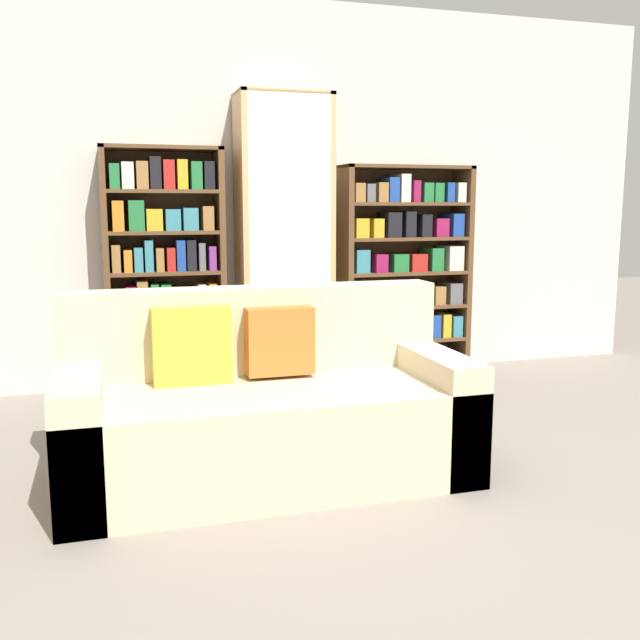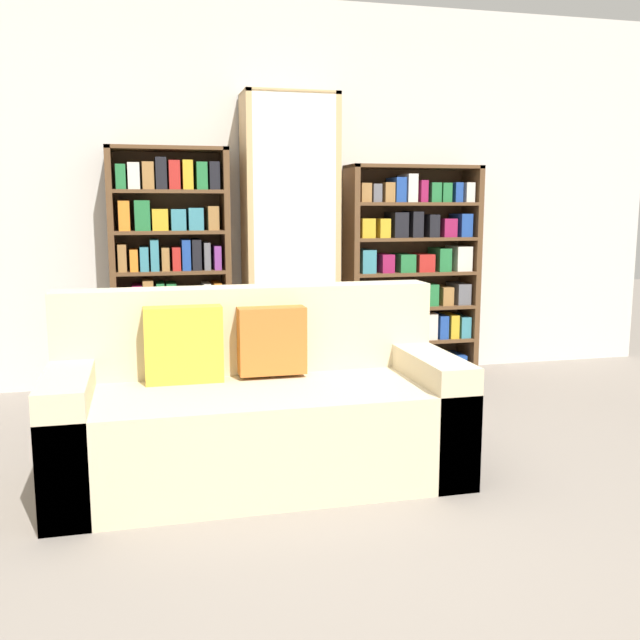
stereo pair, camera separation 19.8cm
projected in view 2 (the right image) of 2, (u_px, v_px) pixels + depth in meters
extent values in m
plane|color=gray|center=(378.00, 521.00, 2.91)|extent=(16.00, 16.00, 0.00)
cube|color=beige|center=(268.00, 194.00, 5.14)|extent=(6.18, 0.06, 2.70)
cube|color=beige|center=(259.00, 432.00, 3.33)|extent=(1.86, 0.82, 0.45)
cube|color=beige|center=(248.00, 329.00, 3.56)|extent=(1.86, 0.20, 0.43)
cube|color=beige|center=(71.00, 433.00, 3.12)|extent=(0.20, 0.82, 0.57)
cube|color=beige|center=(425.00, 408.00, 3.52)|extent=(0.20, 0.82, 0.57)
cube|color=gold|center=(184.00, 345.00, 3.33)|extent=(0.36, 0.12, 0.36)
cube|color=#B76628|center=(272.00, 341.00, 3.43)|extent=(0.32, 0.12, 0.32)
cube|color=brown|center=(113.00, 273.00, 4.76)|extent=(0.04, 0.32, 1.65)
cube|color=brown|center=(226.00, 270.00, 4.94)|extent=(0.04, 0.32, 1.65)
cube|color=brown|center=(167.00, 149.00, 4.72)|extent=(0.79, 0.32, 0.02)
cube|color=brown|center=(175.00, 388.00, 4.98)|extent=(0.79, 0.32, 0.02)
cube|color=brown|center=(170.00, 269.00, 5.00)|extent=(0.79, 0.01, 1.65)
cube|color=brown|center=(173.00, 348.00, 4.93)|extent=(0.71, 0.32, 0.02)
cube|color=brown|center=(172.00, 310.00, 4.89)|extent=(0.71, 0.32, 0.02)
cube|color=brown|center=(171.00, 271.00, 4.85)|extent=(0.71, 0.32, 0.02)
cube|color=brown|center=(169.00, 232.00, 4.81)|extent=(0.71, 0.32, 0.02)
cube|color=brown|center=(168.00, 192.00, 4.76)|extent=(0.71, 0.32, 0.02)
cube|color=#8E1947|center=(128.00, 374.00, 4.88)|extent=(0.06, 0.24, 0.21)
cube|color=teal|center=(138.00, 375.00, 4.90)|extent=(0.06, 0.24, 0.19)
cube|color=#7A3384|center=(149.00, 374.00, 4.91)|extent=(0.05, 0.24, 0.19)
cube|color=orange|center=(159.00, 374.00, 4.93)|extent=(0.05, 0.24, 0.18)
cube|color=#7A3384|center=(169.00, 376.00, 4.95)|extent=(0.05, 0.24, 0.14)
cube|color=teal|center=(179.00, 373.00, 4.96)|extent=(0.05, 0.24, 0.18)
cube|color=#7A3384|center=(189.00, 373.00, 4.98)|extent=(0.06, 0.24, 0.18)
cube|color=teal|center=(200.00, 375.00, 5.00)|extent=(0.04, 0.24, 0.14)
cube|color=#1E4293|center=(209.00, 373.00, 5.01)|extent=(0.06, 0.24, 0.16)
cube|color=teal|center=(219.00, 371.00, 5.03)|extent=(0.06, 0.24, 0.18)
cube|color=#237038|center=(132.00, 334.00, 4.84)|extent=(0.11, 0.24, 0.21)
cube|color=#1E4293|center=(152.00, 336.00, 4.88)|extent=(0.10, 0.24, 0.16)
cube|color=#1E4293|center=(173.00, 334.00, 4.91)|extent=(0.09, 0.24, 0.18)
cube|color=#AD231E|center=(194.00, 335.00, 4.94)|extent=(0.11, 0.24, 0.16)
cube|color=#8E1947|center=(213.00, 331.00, 4.97)|extent=(0.12, 0.24, 0.20)
cube|color=#7A3384|center=(125.00, 300.00, 4.80)|extent=(0.05, 0.24, 0.14)
cube|color=#8E1947|center=(137.00, 297.00, 4.81)|extent=(0.06, 0.24, 0.17)
cube|color=olive|center=(148.00, 294.00, 4.83)|extent=(0.07, 0.24, 0.21)
cube|color=#237038|center=(160.00, 296.00, 4.85)|extent=(0.05, 0.24, 0.18)
cube|color=#237038|center=(171.00, 296.00, 4.87)|extent=(0.07, 0.24, 0.18)
cube|color=olive|center=(183.00, 297.00, 4.89)|extent=(0.05, 0.24, 0.15)
cube|color=#1E4293|center=(194.00, 298.00, 4.91)|extent=(0.05, 0.24, 0.14)
cube|color=beige|center=(206.00, 295.00, 4.92)|extent=(0.05, 0.24, 0.17)
cube|color=orange|center=(217.00, 295.00, 4.94)|extent=(0.05, 0.24, 0.18)
cube|color=olive|center=(123.00, 257.00, 4.75)|extent=(0.05, 0.24, 0.18)
cube|color=orange|center=(134.00, 260.00, 4.77)|extent=(0.05, 0.24, 0.14)
cube|color=teal|center=(144.00, 258.00, 4.78)|extent=(0.06, 0.24, 0.16)
cube|color=teal|center=(154.00, 255.00, 4.80)|extent=(0.05, 0.24, 0.21)
cube|color=olive|center=(165.00, 259.00, 4.82)|extent=(0.05, 0.24, 0.15)
cube|color=#AD231E|center=(176.00, 258.00, 4.83)|extent=(0.05, 0.24, 0.16)
cube|color=#1E4293|center=(185.00, 254.00, 4.85)|extent=(0.06, 0.24, 0.21)
cube|color=black|center=(196.00, 254.00, 4.86)|extent=(0.06, 0.24, 0.21)
cube|color=#5B5B60|center=(206.00, 256.00, 4.88)|extent=(0.04, 0.24, 0.18)
cube|color=#7A3384|center=(216.00, 257.00, 4.90)|extent=(0.05, 0.24, 0.16)
cube|color=orange|center=(124.00, 216.00, 4.71)|extent=(0.07, 0.24, 0.19)
cube|color=#237038|center=(142.00, 215.00, 4.74)|extent=(0.10, 0.24, 0.20)
cube|color=gold|center=(160.00, 220.00, 4.77)|extent=(0.10, 0.24, 0.14)
cube|color=teal|center=(178.00, 220.00, 4.80)|extent=(0.10, 0.24, 0.14)
cube|color=teal|center=(195.00, 219.00, 4.82)|extent=(0.10, 0.24, 0.15)
cube|color=olive|center=(212.00, 218.00, 4.85)|extent=(0.07, 0.24, 0.16)
cube|color=#237038|center=(121.00, 177.00, 4.67)|extent=(0.06, 0.24, 0.16)
cube|color=beige|center=(134.00, 176.00, 4.69)|extent=(0.08, 0.24, 0.17)
cube|color=olive|center=(148.00, 176.00, 4.71)|extent=(0.07, 0.24, 0.18)
cube|color=black|center=(161.00, 174.00, 4.73)|extent=(0.07, 0.24, 0.21)
cube|color=#AD231E|center=(174.00, 175.00, 4.75)|extent=(0.07, 0.24, 0.19)
cube|color=gold|center=(187.00, 175.00, 4.77)|extent=(0.07, 0.24, 0.19)
cube|color=#237038|center=(201.00, 176.00, 4.79)|extent=(0.07, 0.24, 0.18)
cube|color=black|center=(213.00, 176.00, 4.81)|extent=(0.07, 0.24, 0.18)
cube|color=tan|center=(247.00, 243.00, 4.93)|extent=(0.04, 0.36, 2.03)
cube|color=tan|center=(332.00, 242.00, 5.07)|extent=(0.04, 0.36, 2.03)
cube|color=tan|center=(289.00, 95.00, 4.84)|extent=(0.65, 0.36, 0.02)
cube|color=tan|center=(291.00, 381.00, 5.16)|extent=(0.65, 0.36, 0.02)
cube|color=tan|center=(285.00, 241.00, 5.16)|extent=(0.65, 0.01, 2.03)
cube|color=silver|center=(295.00, 244.00, 4.83)|extent=(0.57, 0.01, 2.00)
cube|color=tan|center=(291.00, 335.00, 5.10)|extent=(0.57, 0.32, 0.02)
cube|color=tan|center=(290.00, 289.00, 5.05)|extent=(0.57, 0.32, 0.02)
cube|color=tan|center=(290.00, 243.00, 5.00)|extent=(0.57, 0.32, 0.02)
cube|color=tan|center=(290.00, 195.00, 4.94)|extent=(0.57, 0.32, 0.02)
cube|color=tan|center=(289.00, 146.00, 4.89)|extent=(0.57, 0.32, 0.02)
cylinder|color=silver|center=(261.00, 376.00, 5.09)|extent=(0.01, 0.01, 0.08)
cone|color=silver|center=(261.00, 363.00, 5.08)|extent=(0.06, 0.06, 0.10)
cylinder|color=silver|center=(273.00, 374.00, 5.13)|extent=(0.01, 0.01, 0.08)
cone|color=silver|center=(272.00, 362.00, 5.12)|extent=(0.06, 0.06, 0.10)
cylinder|color=silver|center=(285.00, 375.00, 5.12)|extent=(0.01, 0.01, 0.08)
cone|color=silver|center=(285.00, 362.00, 5.11)|extent=(0.06, 0.06, 0.10)
cylinder|color=silver|center=(296.00, 373.00, 5.17)|extent=(0.01, 0.01, 0.08)
cone|color=silver|center=(296.00, 361.00, 5.16)|extent=(0.06, 0.06, 0.10)
cylinder|color=silver|center=(309.00, 373.00, 5.17)|extent=(0.01, 0.01, 0.08)
cone|color=silver|center=(309.00, 361.00, 5.16)|extent=(0.06, 0.06, 0.10)
cylinder|color=silver|center=(320.00, 372.00, 5.20)|extent=(0.01, 0.01, 0.08)
cone|color=silver|center=(320.00, 360.00, 5.18)|extent=(0.06, 0.06, 0.10)
cylinder|color=silver|center=(262.00, 329.00, 5.04)|extent=(0.01, 0.01, 0.08)
cone|color=silver|center=(262.00, 317.00, 5.02)|extent=(0.07, 0.07, 0.10)
cylinder|color=silver|center=(276.00, 328.00, 5.07)|extent=(0.01, 0.01, 0.08)
cone|color=silver|center=(276.00, 316.00, 5.05)|extent=(0.07, 0.07, 0.10)
cylinder|color=silver|center=(291.00, 328.00, 5.09)|extent=(0.01, 0.01, 0.08)
cone|color=silver|center=(291.00, 315.00, 5.08)|extent=(0.07, 0.07, 0.10)
cylinder|color=silver|center=(304.00, 327.00, 5.14)|extent=(0.01, 0.01, 0.08)
cone|color=silver|center=(304.00, 314.00, 5.12)|extent=(0.07, 0.07, 0.10)
cylinder|color=silver|center=(319.00, 327.00, 5.14)|extent=(0.01, 0.01, 0.08)
cone|color=silver|center=(319.00, 314.00, 5.13)|extent=(0.07, 0.07, 0.10)
cylinder|color=silver|center=(261.00, 283.00, 5.00)|extent=(0.01, 0.01, 0.07)
cone|color=silver|center=(261.00, 271.00, 4.99)|extent=(0.07, 0.07, 0.09)
cylinder|color=silver|center=(276.00, 283.00, 5.01)|extent=(0.01, 0.01, 0.07)
cone|color=silver|center=(276.00, 271.00, 4.99)|extent=(0.07, 0.07, 0.09)
cylinder|color=silver|center=(290.00, 282.00, 5.04)|extent=(0.01, 0.01, 0.07)
cone|color=silver|center=(290.00, 271.00, 5.03)|extent=(0.07, 0.07, 0.09)
cylinder|color=silver|center=(305.00, 282.00, 5.06)|extent=(0.01, 0.01, 0.07)
cone|color=silver|center=(305.00, 271.00, 5.05)|extent=(0.07, 0.07, 0.09)
cylinder|color=silver|center=(319.00, 281.00, 5.10)|extent=(0.01, 0.01, 0.07)
cone|color=silver|center=(319.00, 270.00, 5.09)|extent=(0.07, 0.07, 0.09)
cylinder|color=silver|center=(259.00, 236.00, 4.94)|extent=(0.01, 0.01, 0.07)
cone|color=silver|center=(259.00, 224.00, 4.92)|extent=(0.06, 0.06, 0.09)
cylinder|color=silver|center=(272.00, 236.00, 4.94)|extent=(0.01, 0.01, 0.07)
cone|color=silver|center=(272.00, 224.00, 4.93)|extent=(0.06, 0.06, 0.09)
cylinder|color=silver|center=(284.00, 236.00, 4.96)|extent=(0.01, 0.01, 0.07)
cone|color=silver|center=(284.00, 224.00, 4.95)|extent=(0.06, 0.06, 0.09)
cylinder|color=silver|center=(296.00, 235.00, 5.00)|extent=(0.01, 0.01, 0.07)
cone|color=silver|center=(296.00, 224.00, 4.98)|extent=(0.06, 0.06, 0.09)
cylinder|color=silver|center=(308.00, 235.00, 5.03)|extent=(0.01, 0.01, 0.07)
cone|color=silver|center=(308.00, 224.00, 5.02)|extent=(0.06, 0.06, 0.09)
cylinder|color=silver|center=(321.00, 235.00, 5.03)|extent=(0.01, 0.01, 0.07)
cone|color=silver|center=(321.00, 223.00, 5.02)|extent=(0.06, 0.06, 0.09)
cylinder|color=silver|center=(260.00, 187.00, 4.89)|extent=(0.01, 0.01, 0.08)
cone|color=silver|center=(259.00, 174.00, 4.87)|extent=(0.07, 0.07, 0.10)
cylinder|color=silver|center=(275.00, 187.00, 4.92)|extent=(0.01, 0.01, 0.08)
cone|color=silver|center=(274.00, 174.00, 4.91)|extent=(0.07, 0.07, 0.10)
cylinder|color=silver|center=(289.00, 187.00, 4.95)|extent=(0.01, 0.01, 0.08)
cone|color=silver|center=(289.00, 174.00, 4.93)|extent=(0.07, 0.07, 0.10)
cylinder|color=silver|center=(305.00, 187.00, 4.95)|extent=(0.01, 0.01, 0.08)
cone|color=silver|center=(305.00, 174.00, 4.93)|extent=(0.07, 0.07, 0.10)
cylinder|color=silver|center=(319.00, 187.00, 4.98)|extent=(0.01, 0.01, 0.08)
cone|color=silver|center=(319.00, 174.00, 4.96)|extent=(0.07, 0.07, 0.10)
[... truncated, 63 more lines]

